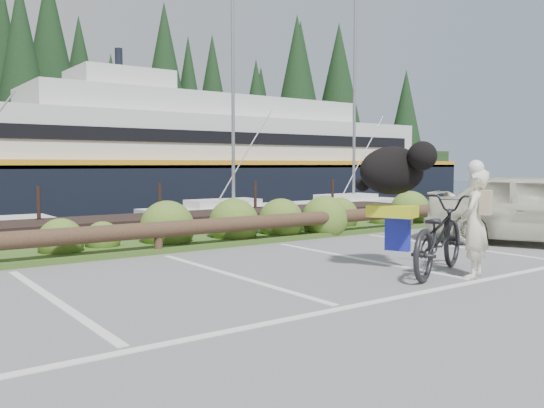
{
  "coord_description": "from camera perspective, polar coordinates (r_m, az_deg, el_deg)",
  "views": [
    {
      "loc": [
        -4.52,
        -5.2,
        1.67
      ],
      "look_at": [
        0.26,
        1.37,
        1.1
      ],
      "focal_mm": 38.0,
      "sensor_mm": 36.0,
      "label": 1
    }
  ],
  "objects": [
    {
      "name": "vegetation_strip",
      "position": [
        11.55,
        -12.65,
        -4.16
      ],
      "size": [
        34.0,
        1.6,
        0.1
      ],
      "primitive_type": "cube",
      "color": "#3D5B21",
      "rests_on": "ground"
    },
    {
      "name": "ground",
      "position": [
        7.09,
        4.9,
        -9.63
      ],
      "size": [
        72.0,
        72.0,
        0.0
      ],
      "primitive_type": "plane",
      "color": "slate"
    },
    {
      "name": "dog",
      "position": [
        9.2,
        11.89,
        3.26
      ],
      "size": [
        1.08,
        1.45,
        0.75
      ],
      "primitive_type": "ellipsoid",
      "rotation": [
        0.0,
        0.0,
        1.96
      ],
      "color": "black",
      "rests_on": "bicycle"
    },
    {
      "name": "log_rail",
      "position": [
        10.92,
        -11.18,
        -4.87
      ],
      "size": [
        32.0,
        0.3,
        0.6
      ],
      "primitive_type": null,
      "color": "#443021",
      "rests_on": "ground"
    },
    {
      "name": "parked_car",
      "position": [
        13.04,
        24.89,
        -0.41
      ],
      "size": [
        3.42,
        4.74,
        1.5
      ],
      "primitive_type": "imported",
      "rotation": [
        0.0,
        0.0,
        0.42
      ],
      "color": "beige",
      "rests_on": "ground"
    },
    {
      "name": "bicycle",
      "position": [
        9.04,
        16.13,
        -2.99
      ],
      "size": [
        2.39,
        1.58,
        1.19
      ],
      "primitive_type": "imported",
      "rotation": [
        0.0,
        0.0,
        1.96
      ],
      "color": "black",
      "rests_on": "ground"
    },
    {
      "name": "cyclist",
      "position": [
        8.89,
        19.42,
        -1.86
      ],
      "size": [
        0.68,
        0.57,
        1.59
      ],
      "primitive_type": "imported",
      "rotation": [
        0.0,
        0.0,
        3.53
      ],
      "color": "#E9E4C5",
      "rests_on": "ground"
    }
  ]
}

